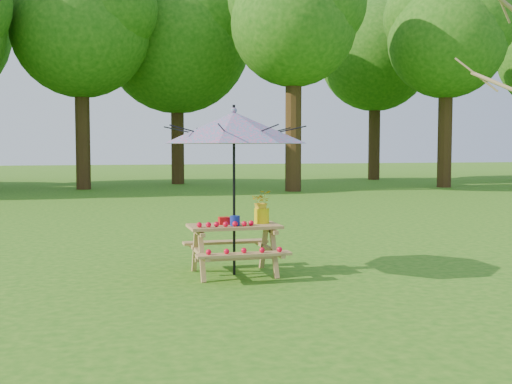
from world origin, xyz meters
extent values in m
cube|color=olive|center=(-2.19, 4.77, 0.65)|extent=(1.20, 0.62, 0.04)
cube|color=olive|center=(-2.19, 4.22, 0.36)|extent=(1.20, 0.22, 0.04)
cube|color=olive|center=(-2.19, 5.32, 0.36)|extent=(1.20, 0.22, 0.04)
cylinder|color=black|center=(-2.19, 4.77, 1.12)|extent=(0.04, 0.04, 2.25)
cone|color=teal|center=(-2.19, 4.77, 1.95)|extent=(2.54, 2.54, 0.41)
sphere|color=teal|center=(-2.19, 4.77, 2.18)|extent=(0.08, 0.08, 0.08)
cube|color=red|center=(-2.32, 4.83, 0.72)|extent=(0.14, 0.12, 0.10)
cylinder|color=navy|center=(-2.20, 4.67, 0.74)|extent=(0.13, 0.13, 0.13)
cube|color=white|center=(-2.24, 4.93, 0.71)|extent=(0.13, 0.13, 0.07)
cylinder|color=yellow|center=(-1.80, 4.84, 0.77)|extent=(0.20, 0.20, 0.20)
imported|color=yellow|center=(-1.80, 4.84, 0.96)|extent=(0.32, 0.29, 0.30)
camera|label=1|loc=(-4.07, -3.47, 1.70)|focal=45.00mm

